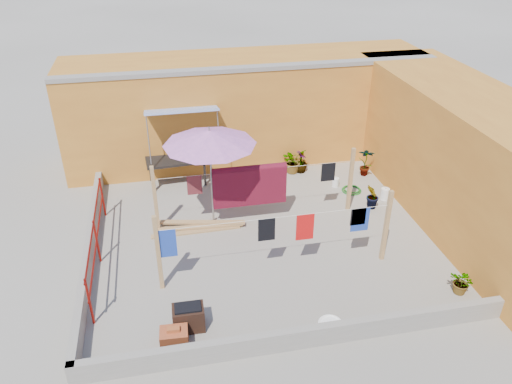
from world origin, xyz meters
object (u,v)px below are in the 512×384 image
white_basin (330,324)px  outdoor_table (176,161)px  brazier (189,317)px  water_jug_a (385,194)px  green_hose (352,190)px  water_jug_b (335,182)px  plant_back_a (293,161)px  patio_umbrella (209,138)px  brick_stack (174,338)px

white_basin → outdoor_table: bearing=111.3°
brazier → water_jug_a: bearing=33.6°
white_basin → green_hose: (2.32, 4.92, -0.01)m
water_jug_a → water_jug_b: (-1.10, 0.96, -0.03)m
water_jug_a → plant_back_a: (-2.07, 2.08, 0.22)m
plant_back_a → green_hose: bearing=-47.8°
outdoor_table → plant_back_a: 3.50m
outdoor_table → water_jug_b: outdoor_table is taller
white_basin → water_jug_a: size_ratio=1.32×
outdoor_table → brazier: 5.91m
plant_back_a → patio_umbrella: bearing=-138.9°
green_hose → brick_stack: bearing=-137.7°
water_jug_b → plant_back_a: 1.51m
green_hose → white_basin: bearing=-115.3°
outdoor_table → plant_back_a: size_ratio=2.31×
outdoor_table → brazier: (-0.18, -5.89, -0.46)m
white_basin → patio_umbrella: bearing=113.6°
brick_stack → green_hose: brick_stack is taller
water_jug_a → plant_back_a: plant_back_a is taller
brick_stack → white_basin: (2.98, -0.10, -0.15)m
water_jug_b → white_basin: bearing=-110.4°
brick_stack → brazier: size_ratio=0.87×
brick_stack → water_jug_b: (4.94, 5.17, -0.06)m
outdoor_table → green_hose: 5.09m
patio_umbrella → water_jug_b: patio_umbrella is taller
brick_stack → green_hose: 7.17m
patio_umbrella → white_basin: patio_umbrella is taller
patio_umbrella → water_jug_b: bearing=18.8°
outdoor_table → brick_stack: bearing=-94.4°
patio_umbrella → water_jug_a: size_ratio=7.82×
patio_umbrella → brazier: patio_umbrella is taller
water_jug_b → brazier: bearing=-134.2°
green_hose → plant_back_a: 2.02m
brick_stack → patio_umbrella: bearing=72.6°
patio_umbrella → brick_stack: bearing=-107.4°
patio_umbrella → water_jug_b: 4.53m
patio_umbrella → plant_back_a: (2.74, 2.39, -2.01)m
patio_umbrella → green_hose: (4.08, 0.91, -2.36)m
water_jug_a → water_jug_b: bearing=138.8°
water_jug_a → green_hose: size_ratio=0.66×
white_basin → plant_back_a: plant_back_a is taller
white_basin → plant_back_a: bearing=81.3°
outdoor_table → water_jug_a: bearing=-20.6°
white_basin → plant_back_a: (0.98, 6.40, 0.34)m
brazier → water_jug_a: size_ratio=1.64×
brazier → green_hose: brazier is taller
brick_stack → white_basin: brick_stack is taller
patio_umbrella → plant_back_a: 4.15m
brick_stack → brazier: 0.51m
plant_back_a → brazier: bearing=-121.9°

